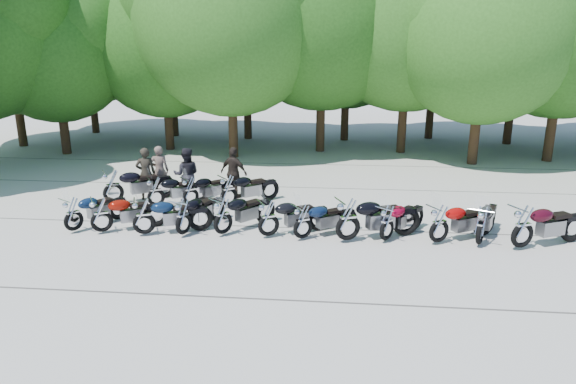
# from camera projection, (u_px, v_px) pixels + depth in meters

# --- Properties ---
(ground) EXTENTS (90.00, 90.00, 0.00)m
(ground) POSITION_uv_depth(u_px,v_px,m) (283.00, 247.00, 13.79)
(ground) COLOR #A19C91
(ground) RESTS_ON ground
(tree_0) EXTENTS (7.50, 7.50, 9.21)m
(tree_0) POSITION_uv_depth(u_px,v_px,m) (9.00, 40.00, 26.12)
(tree_0) COLOR #3A2614
(tree_0) RESTS_ON ground
(tree_1) EXTENTS (6.97, 6.97, 8.55)m
(tree_1) POSITION_uv_depth(u_px,v_px,m) (55.00, 49.00, 24.25)
(tree_1) COLOR #3A2614
(tree_1) RESTS_ON ground
(tree_2) EXTENTS (7.31, 7.31, 8.97)m
(tree_2) POSITION_uv_depth(u_px,v_px,m) (164.00, 43.00, 25.28)
(tree_2) COLOR #3A2614
(tree_2) RESTS_ON ground
(tree_3) EXTENTS (8.70, 8.70, 10.67)m
(tree_3) POSITION_uv_depth(u_px,v_px,m) (230.00, 20.00, 23.13)
(tree_3) COLOR #3A2614
(tree_3) RESTS_ON ground
(tree_4) EXTENTS (9.13, 9.13, 11.20)m
(tree_4) POSITION_uv_depth(u_px,v_px,m) (322.00, 14.00, 24.44)
(tree_4) COLOR #3A2614
(tree_4) RESTS_ON ground
(tree_5) EXTENTS (9.04, 9.04, 11.10)m
(tree_5) POSITION_uv_depth(u_px,v_px,m) (409.00, 15.00, 24.19)
(tree_5) COLOR #3A2614
(tree_5) RESTS_ON ground
(tree_6) EXTENTS (8.00, 8.00, 9.82)m
(tree_6) POSITION_uv_depth(u_px,v_px,m) (485.00, 31.00, 21.85)
(tree_6) COLOR #3A2614
(tree_6) RESTS_ON ground
(tree_7) EXTENTS (8.79, 8.79, 10.79)m
(tree_7) POSITION_uv_depth(u_px,v_px,m) (567.00, 17.00, 22.27)
(tree_7) COLOR #3A2614
(tree_7) RESTS_ON ground
(tree_9) EXTENTS (7.59, 7.59, 9.32)m
(tree_9) POSITION_uv_depth(u_px,v_px,m) (87.00, 40.00, 30.34)
(tree_9) COLOR #3A2614
(tree_9) RESTS_ON ground
(tree_10) EXTENTS (7.78, 7.78, 9.55)m
(tree_10) POSITION_uv_depth(u_px,v_px,m) (169.00, 37.00, 29.23)
(tree_10) COLOR #3A2614
(tree_10) RESTS_ON ground
(tree_11) EXTENTS (7.56, 7.56, 9.28)m
(tree_11) POSITION_uv_depth(u_px,v_px,m) (246.00, 40.00, 28.34)
(tree_11) COLOR #3A2614
(tree_11) RESTS_ON ground
(tree_12) EXTENTS (7.88, 7.88, 9.67)m
(tree_12) POSITION_uv_depth(u_px,v_px,m) (347.00, 36.00, 27.81)
(tree_12) COLOR #3A2614
(tree_12) RESTS_ON ground
(tree_13) EXTENTS (8.31, 8.31, 10.20)m
(tree_13) POSITION_uv_depth(u_px,v_px,m) (436.00, 30.00, 28.23)
(tree_13) COLOR #3A2614
(tree_13) RESTS_ON ground
(tree_14) EXTENTS (8.02, 8.02, 9.84)m
(tree_14) POSITION_uv_depth(u_px,v_px,m) (519.00, 33.00, 26.60)
(tree_14) COLOR #3A2614
(tree_14) RESTS_ON ground
(motorcycle_0) EXTENTS (1.64, 2.09, 1.17)m
(motorcycle_0) POSITION_uv_depth(u_px,v_px,m) (73.00, 213.00, 14.68)
(motorcycle_0) COLOR #0C1C38
(motorcycle_0) RESTS_ON ground
(motorcycle_1) EXTENTS (2.19, 1.63, 1.21)m
(motorcycle_1) POSITION_uv_depth(u_px,v_px,m) (101.00, 214.00, 14.56)
(motorcycle_1) COLOR #780D04
(motorcycle_1) RESTS_ON ground
(motorcycle_2) EXTENTS (2.28, 1.43, 1.24)m
(motorcycle_2) POSITION_uv_depth(u_px,v_px,m) (144.00, 215.00, 14.38)
(motorcycle_2) COLOR #0B1A33
(motorcycle_2) RESTS_ON ground
(motorcycle_3) EXTENTS (1.45, 2.24, 1.22)m
(motorcycle_3) POSITION_uv_depth(u_px,v_px,m) (183.00, 216.00, 14.38)
(motorcycle_3) COLOR black
(motorcycle_3) RESTS_ON ground
(motorcycle_4) EXTENTS (1.94, 2.12, 1.25)m
(motorcycle_4) POSITION_uv_depth(u_px,v_px,m) (223.00, 215.00, 14.40)
(motorcycle_4) COLOR black
(motorcycle_4) RESTS_ON ground
(motorcycle_5) EXTENTS (2.23, 1.62, 1.23)m
(motorcycle_5) POSITION_uv_depth(u_px,v_px,m) (269.00, 217.00, 14.24)
(motorcycle_5) COLOR black
(motorcycle_5) RESTS_ON ground
(motorcycle_6) EXTENTS (2.04, 1.65, 1.15)m
(motorcycle_6) POSITION_uv_depth(u_px,v_px,m) (303.00, 220.00, 14.08)
(motorcycle_6) COLOR #0B1833
(motorcycle_6) RESTS_ON ground
(motorcycle_7) EXTENTS (2.59, 1.68, 1.41)m
(motorcycle_7) POSITION_uv_depth(u_px,v_px,m) (348.00, 218.00, 13.88)
(motorcycle_7) COLOR black
(motorcycle_7) RESTS_ON ground
(motorcycle_8) EXTENTS (1.81, 2.01, 1.17)m
(motorcycle_8) POSITION_uv_depth(u_px,v_px,m) (387.00, 222.00, 13.96)
(motorcycle_8) COLOR maroon
(motorcycle_8) RESTS_ON ground
(motorcycle_9) EXTENTS (2.25, 1.67, 1.25)m
(motorcycle_9) POSITION_uv_depth(u_px,v_px,m) (440.00, 223.00, 13.77)
(motorcycle_9) COLOR #9D0605
(motorcycle_9) RESTS_ON ground
(motorcycle_10) EXTENTS (1.55, 2.27, 1.24)m
(motorcycle_10) POSITION_uv_depth(u_px,v_px,m) (481.00, 224.00, 13.65)
(motorcycle_10) COLOR black
(motorcycle_10) RESTS_ON ground
(motorcycle_11) EXTENTS (2.51, 1.69, 1.37)m
(motorcycle_11) POSITION_uv_depth(u_px,v_px,m) (523.00, 225.00, 13.38)
(motorcycle_11) COLOR black
(motorcycle_11) RESTS_ON ground
(motorcycle_12) EXTENTS (2.40, 1.93, 1.36)m
(motorcycle_12) POSITION_uv_depth(u_px,v_px,m) (113.00, 185.00, 17.23)
(motorcycle_12) COLOR black
(motorcycle_12) RESTS_ON ground
(motorcycle_13) EXTENTS (2.09, 1.61, 1.17)m
(motorcycle_13) POSITION_uv_depth(u_px,v_px,m) (156.00, 190.00, 16.97)
(motorcycle_13) COLOR black
(motorcycle_13) RESTS_ON ground
(motorcycle_14) EXTENTS (1.93, 1.80, 1.15)m
(motorcycle_14) POSITION_uv_depth(u_px,v_px,m) (190.00, 190.00, 17.07)
(motorcycle_14) COLOR black
(motorcycle_14) RESTS_ON ground
(motorcycle_15) EXTENTS (2.13, 1.88, 1.24)m
(motorcycle_15) POSITION_uv_depth(u_px,v_px,m) (229.00, 189.00, 16.96)
(motorcycle_15) COLOR black
(motorcycle_15) RESTS_ON ground
(rider_0) EXTENTS (0.78, 0.64, 1.84)m
(rider_0) POSITION_uv_depth(u_px,v_px,m) (146.00, 173.00, 17.84)
(rider_0) COLOR black
(rider_0) RESTS_ON ground
(rider_1) EXTENTS (1.02, 0.86, 1.86)m
(rider_1) POSITION_uv_depth(u_px,v_px,m) (187.00, 175.00, 17.63)
(rider_1) COLOR black
(rider_1) RESTS_ON ground
(rider_2) EXTENTS (1.15, 0.82, 1.81)m
(rider_2) POSITION_uv_depth(u_px,v_px,m) (234.00, 173.00, 17.97)
(rider_2) COLOR black
(rider_2) RESTS_ON ground
(rider_3) EXTENTS (0.73, 0.55, 1.79)m
(rider_3) POSITION_uv_depth(u_px,v_px,m) (160.00, 170.00, 18.36)
(rider_3) COLOR brown
(rider_3) RESTS_ON ground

